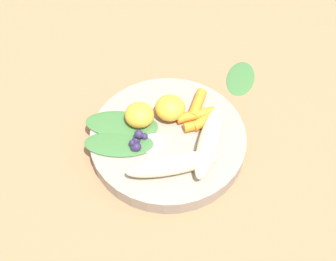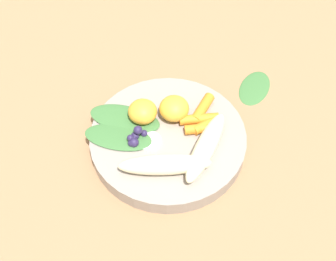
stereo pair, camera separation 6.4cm
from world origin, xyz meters
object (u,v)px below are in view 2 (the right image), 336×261
at_px(banana_peeled_left, 206,147).
at_px(banana_peeled_right, 165,165).
at_px(kale_leaf_stray, 255,87).
at_px(bowl, 168,140).
at_px(orange_segment_near, 143,112).

xyz_separation_m(banana_peeled_left, banana_peeled_right, (0.05, -0.04, 0.00)).
distance_m(banana_peeled_right, kale_leaf_stray, 0.25).
distance_m(bowl, kale_leaf_stray, 0.20).
bearing_deg(orange_segment_near, banana_peeled_left, 78.90).
bearing_deg(banana_peeled_left, kale_leaf_stray, -7.05).
height_order(banana_peeled_left, banana_peeled_right, same).
bearing_deg(banana_peeled_left, orange_segment_near, 80.53).
relative_size(bowl, banana_peeled_left, 1.81).
height_order(bowl, banana_peeled_left, banana_peeled_left).
bearing_deg(orange_segment_near, bowl, 74.73).
distance_m(banana_peeled_left, kale_leaf_stray, 0.19).
xyz_separation_m(bowl, banana_peeled_left, (0.01, 0.07, 0.03)).
height_order(banana_peeled_left, orange_segment_near, orange_segment_near).
relative_size(banana_peeled_right, kale_leaf_stray, 1.51).
bearing_deg(banana_peeled_right, orange_segment_near, 107.51).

